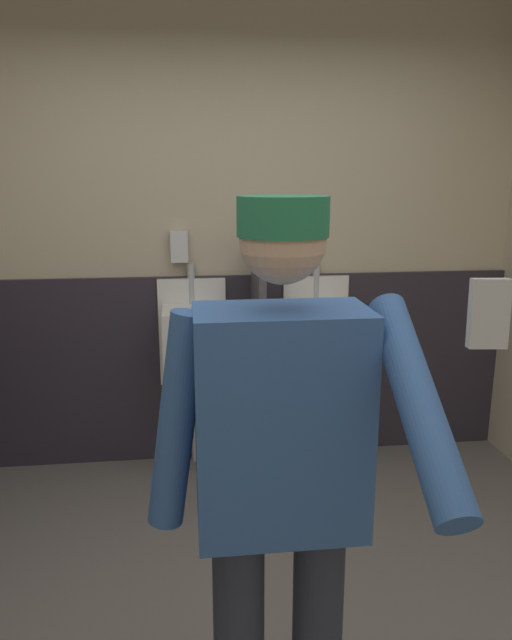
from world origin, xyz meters
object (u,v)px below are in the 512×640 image
(cell_phone, at_px, (489,314))
(soap_dispenser, at_px, (179,246))
(urinal_left, at_px, (193,345))
(urinal_middle, at_px, (319,341))
(person, at_px, (281,476))

(cell_phone, height_order, soap_dispenser, cell_phone)
(urinal_left, bearing_deg, cell_phone, -79.82)
(urinal_middle, height_order, person, person)
(urinal_middle, relative_size, soap_dispenser, 6.89)
(person, relative_size, soap_dispenser, 9.39)
(urinal_left, distance_m, person, 1.98)
(person, xyz_separation_m, soap_dispenser, (-0.26, 2.07, 0.35))
(urinal_left, height_order, urinal_middle, same)
(soap_dispenser, bearing_deg, urinal_middle, -8.35)
(person, bearing_deg, soap_dispenser, 97.21)
(urinal_middle, height_order, soap_dispenser, soap_dispenser)
(soap_dispenser, bearing_deg, urinal_left, -62.05)
(cell_phone, bearing_deg, urinal_left, 106.90)
(urinal_middle, distance_m, soap_dispenser, 1.00)
(person, bearing_deg, urinal_left, 95.81)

